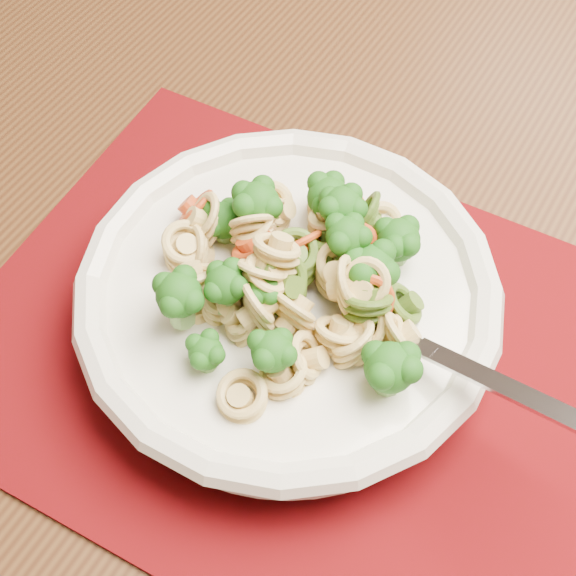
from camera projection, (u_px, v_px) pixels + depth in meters
The scene contains 5 objects.
dining_table at pixel (411, 349), 0.62m from camera, with size 1.37×0.96×0.72m.
placemat at pixel (298, 349), 0.50m from camera, with size 0.40×0.31×0.00m, color #54030B.
pasta_bowl at pixel (288, 298), 0.48m from camera, with size 0.26×0.26×0.05m.
pasta_broccoli_heap at pixel (288, 282), 0.47m from camera, with size 0.22×0.22×0.06m, color tan, non-canonical shape.
fork at pixel (383, 328), 0.45m from camera, with size 0.19×0.02×0.01m, color silver, non-canonical shape.
Camera 1 is at (0.01, -0.86, 1.15)m, focal length 50.00 mm.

